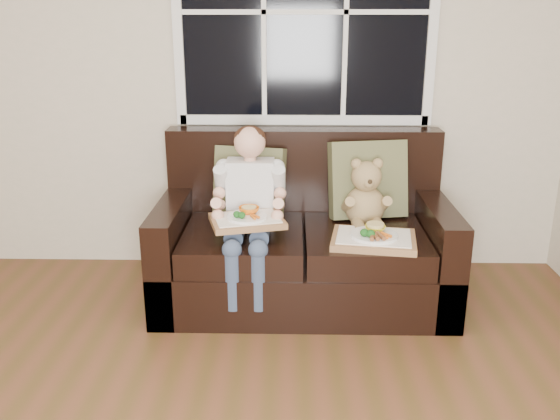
{
  "coord_description": "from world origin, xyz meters",
  "views": [
    {
      "loc": [
        0.49,
        -1.31,
        1.62
      ],
      "look_at": [
        0.42,
        1.85,
        0.59
      ],
      "focal_mm": 38.0,
      "sensor_mm": 36.0,
      "label": 1
    }
  ],
  "objects_px": {
    "teddy_bear": "(365,198)",
    "tray_left": "(247,219)",
    "loveseat": "(303,245)",
    "child": "(249,197)",
    "tray_right": "(374,238)"
  },
  "relations": [
    {
      "from": "loveseat",
      "to": "teddy_bear",
      "type": "xyz_separation_m",
      "value": [
        0.36,
        -0.01,
        0.31
      ]
    },
    {
      "from": "loveseat",
      "to": "tray_right",
      "type": "xyz_separation_m",
      "value": [
        0.37,
        -0.32,
        0.17
      ]
    },
    {
      "from": "loveseat",
      "to": "tray_right",
      "type": "relative_size",
      "value": 3.45
    },
    {
      "from": "child",
      "to": "loveseat",
      "type": "bearing_deg",
      "value": 21.19
    },
    {
      "from": "loveseat",
      "to": "teddy_bear",
      "type": "bearing_deg",
      "value": -1.24
    },
    {
      "from": "tray_left",
      "to": "tray_right",
      "type": "distance_m",
      "value": 0.7
    },
    {
      "from": "tray_right",
      "to": "child",
      "type": "bearing_deg",
      "value": 172.44
    },
    {
      "from": "child",
      "to": "tray_right",
      "type": "height_order",
      "value": "child"
    },
    {
      "from": "child",
      "to": "tray_right",
      "type": "relative_size",
      "value": 1.83
    },
    {
      "from": "loveseat",
      "to": "teddy_bear",
      "type": "height_order",
      "value": "loveseat"
    },
    {
      "from": "child",
      "to": "tray_left",
      "type": "height_order",
      "value": "child"
    },
    {
      "from": "teddy_bear",
      "to": "tray_left",
      "type": "xyz_separation_m",
      "value": [
        -0.67,
        -0.27,
        -0.04
      ]
    },
    {
      "from": "loveseat",
      "to": "tray_left",
      "type": "height_order",
      "value": "loveseat"
    },
    {
      "from": "loveseat",
      "to": "tray_right",
      "type": "distance_m",
      "value": 0.52
    },
    {
      "from": "teddy_bear",
      "to": "tray_left",
      "type": "relative_size",
      "value": 0.92
    }
  ]
}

